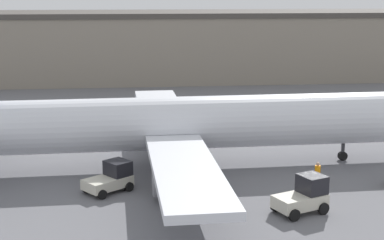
# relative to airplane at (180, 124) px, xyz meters

# --- Properties ---
(ground_plane) EXTENTS (400.00, 400.00, 0.00)m
(ground_plane) POSITION_rel_airplane_xyz_m (0.90, 0.03, -3.25)
(ground_plane) COLOR slate
(terminal_building) EXTENTS (73.75, 16.65, 9.73)m
(terminal_building) POSITION_rel_airplane_xyz_m (5.37, 44.63, 1.62)
(terminal_building) COLOR gray
(terminal_building) RESTS_ON ground_plane
(airplane) EXTENTS (39.95, 33.61, 10.44)m
(airplane) POSITION_rel_airplane_xyz_m (0.00, 0.00, 0.00)
(airplane) COLOR silver
(airplane) RESTS_ON ground_plane
(ground_crew_worker) EXTENTS (0.39, 0.39, 1.75)m
(ground_crew_worker) POSITION_rel_airplane_xyz_m (8.67, -5.61, -2.32)
(ground_crew_worker) COLOR #1E2338
(ground_crew_worker) RESTS_ON ground_plane
(baggage_tug) EXTENTS (3.46, 3.27, 1.92)m
(baggage_tug) POSITION_rel_airplane_xyz_m (-4.92, -4.85, -2.36)
(baggage_tug) COLOR beige
(baggage_tug) RESTS_ON ground_plane
(pushback_tug) EXTENTS (3.48, 2.92, 2.19)m
(pushback_tug) POSITION_rel_airplane_xyz_m (6.49, -9.82, -2.24)
(pushback_tug) COLOR beige
(pushback_tug) RESTS_ON ground_plane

